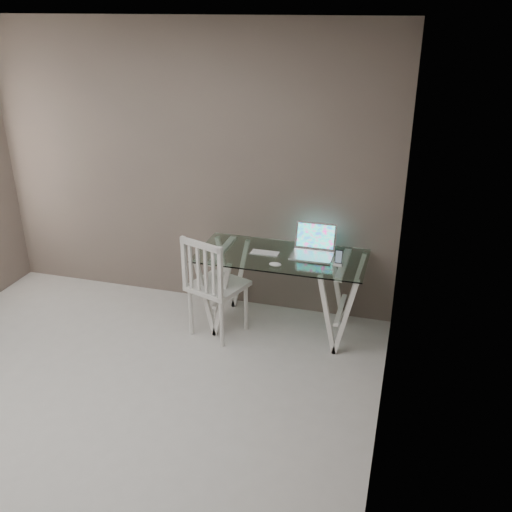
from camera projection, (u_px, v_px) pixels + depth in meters
The scene contains 7 objects.
room at pixel (31, 206), 3.31m from camera, with size 4.50×4.52×2.71m.
desk at pixel (281, 292), 5.19m from camera, with size 1.50×0.70×0.75m.
chair at pixel (212, 283), 5.02m from camera, with size 0.56×0.56×0.97m.
laptop at pixel (313, 247), 5.05m from camera, with size 0.37×0.34×0.25m.
keyboard at pixel (265, 253), 5.08m from camera, with size 0.27×0.11×0.01m, color silver.
mouse at pixel (275, 264), 4.83m from camera, with size 0.11×0.06×0.03m, color silver.
phone_dock at pixel (338, 261), 4.84m from camera, with size 0.07×0.07×0.14m.
Camera 1 is at (2.06, -2.64, 2.80)m, focal length 40.00 mm.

